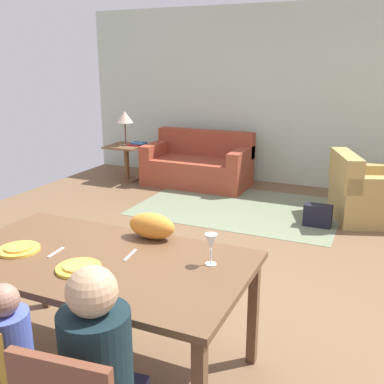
{
  "coord_description": "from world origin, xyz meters",
  "views": [
    {
      "loc": [
        1.37,
        -3.16,
        1.88
      ],
      "look_at": [
        -0.05,
        0.04,
        0.85
      ],
      "focal_mm": 41.84,
      "sensor_mm": 36.0,
      "label": 1
    }
  ],
  "objects_px": {
    "cat": "(152,226)",
    "book_upper": "(139,143)",
    "person_child": "(17,375)",
    "side_table": "(126,158)",
    "couch": "(199,165)",
    "dining_table": "(99,268)",
    "table_lamp": "(125,118)",
    "plate_near_child": "(79,268)",
    "wine_glass": "(211,243)",
    "handbag": "(318,216)",
    "armchair": "(367,194)",
    "book_lower": "(135,145)",
    "plate_near_man": "(19,250)"
  },
  "relations": [
    {
      "from": "wine_glass",
      "to": "book_lower",
      "type": "bearing_deg",
      "value": 126.11
    },
    {
      "from": "wine_glass",
      "to": "person_child",
      "type": "distance_m",
      "value": 1.17
    },
    {
      "from": "wine_glass",
      "to": "table_lamp",
      "type": "bearing_deg",
      "value": 127.79
    },
    {
      "from": "cat",
      "to": "book_upper",
      "type": "height_order",
      "value": "cat"
    },
    {
      "from": "wine_glass",
      "to": "dining_table",
      "type": "bearing_deg",
      "value": -164.49
    },
    {
      "from": "cat",
      "to": "book_upper",
      "type": "bearing_deg",
      "value": 121.25
    },
    {
      "from": "plate_near_man",
      "to": "dining_table",
      "type": "bearing_deg",
      "value": 13.62
    },
    {
      "from": "person_child",
      "to": "handbag",
      "type": "distance_m",
      "value": 3.93
    },
    {
      "from": "dining_table",
      "to": "book_upper",
      "type": "xyz_separation_m",
      "value": [
        -2.13,
        4.09,
        -0.07
      ]
    },
    {
      "from": "wine_glass",
      "to": "plate_near_man",
      "type": "bearing_deg",
      "value": -165.3
    },
    {
      "from": "armchair",
      "to": "handbag",
      "type": "xyz_separation_m",
      "value": [
        -0.5,
        -0.48,
        -0.19
      ]
    },
    {
      "from": "wine_glass",
      "to": "couch",
      "type": "relative_size",
      "value": 0.12
    },
    {
      "from": "dining_table",
      "to": "cat",
      "type": "relative_size",
      "value": 5.63
    },
    {
      "from": "book_upper",
      "to": "armchair",
      "type": "bearing_deg",
      "value": -7.68
    },
    {
      "from": "plate_near_child",
      "to": "table_lamp",
      "type": "xyz_separation_m",
      "value": [
        -2.35,
        4.22,
        0.24
      ]
    },
    {
      "from": "person_child",
      "to": "book_lower",
      "type": "bearing_deg",
      "value": 114.73
    },
    {
      "from": "dining_table",
      "to": "table_lamp",
      "type": "xyz_separation_m",
      "value": [
        -2.35,
        4.04,
        0.32
      ]
    },
    {
      "from": "plate_near_child",
      "to": "wine_glass",
      "type": "distance_m",
      "value": 0.75
    },
    {
      "from": "book_lower",
      "to": "handbag",
      "type": "height_order",
      "value": "book_lower"
    },
    {
      "from": "plate_near_child",
      "to": "handbag",
      "type": "relative_size",
      "value": 0.78
    },
    {
      "from": "couch",
      "to": "book_upper",
      "type": "xyz_separation_m",
      "value": [
        -0.94,
        -0.21,
        0.32
      ]
    },
    {
      "from": "person_child",
      "to": "book_upper",
      "type": "bearing_deg",
      "value": 114.05
    },
    {
      "from": "person_child",
      "to": "table_lamp",
      "type": "height_order",
      "value": "table_lamp"
    },
    {
      "from": "cat",
      "to": "couch",
      "type": "relative_size",
      "value": 0.2
    },
    {
      "from": "side_table",
      "to": "book_lower",
      "type": "xyz_separation_m",
      "value": [
        0.15,
        0.04,
        0.22
      ]
    },
    {
      "from": "couch",
      "to": "book_upper",
      "type": "bearing_deg",
      "value": -167.55
    },
    {
      "from": "person_child",
      "to": "side_table",
      "type": "height_order",
      "value": "person_child"
    },
    {
      "from": "book_lower",
      "to": "handbag",
      "type": "xyz_separation_m",
      "value": [
        3.03,
        -0.94,
        -0.46
      ]
    },
    {
      "from": "wine_glass",
      "to": "book_lower",
      "type": "height_order",
      "value": "wine_glass"
    },
    {
      "from": "side_table",
      "to": "book_lower",
      "type": "height_order",
      "value": "book_lower"
    },
    {
      "from": "dining_table",
      "to": "handbag",
      "type": "relative_size",
      "value": 5.63
    },
    {
      "from": "dining_table",
      "to": "handbag",
      "type": "height_order",
      "value": "dining_table"
    },
    {
      "from": "person_child",
      "to": "book_lower",
      "type": "xyz_separation_m",
      "value": [
        -2.19,
        4.76,
        0.16
      ]
    },
    {
      "from": "person_child",
      "to": "side_table",
      "type": "xyz_separation_m",
      "value": [
        -2.34,
        4.72,
        -0.06
      ]
    },
    {
      "from": "person_child",
      "to": "armchair",
      "type": "relative_size",
      "value": 0.84
    },
    {
      "from": "wine_glass",
      "to": "book_lower",
      "type": "xyz_separation_m",
      "value": [
        -2.84,
        3.9,
        -0.3
      ]
    },
    {
      "from": "couch",
      "to": "dining_table",
      "type": "bearing_deg",
      "value": -74.55
    },
    {
      "from": "person_child",
      "to": "side_table",
      "type": "distance_m",
      "value": 5.27
    },
    {
      "from": "person_child",
      "to": "armchair",
      "type": "distance_m",
      "value": 4.51
    },
    {
      "from": "plate_near_man",
      "to": "side_table",
      "type": "relative_size",
      "value": 0.43
    },
    {
      "from": "table_lamp",
      "to": "side_table",
      "type": "bearing_deg",
      "value": 180.0
    },
    {
      "from": "wine_glass",
      "to": "armchair",
      "type": "height_order",
      "value": "wine_glass"
    },
    {
      "from": "book_lower",
      "to": "person_child",
      "type": "bearing_deg",
      "value": -65.27
    },
    {
      "from": "couch",
      "to": "book_lower",
      "type": "xyz_separation_m",
      "value": [
        -1.01,
        -0.22,
        0.29
      ]
    },
    {
      "from": "dining_table",
      "to": "couch",
      "type": "distance_m",
      "value": 4.48
    },
    {
      "from": "cat",
      "to": "couch",
      "type": "bearing_deg",
      "value": 108.47
    },
    {
      "from": "book_lower",
      "to": "plate_near_child",
      "type": "bearing_deg",
      "value": -62.73
    },
    {
      "from": "plate_near_child",
      "to": "side_table",
      "type": "distance_m",
      "value": 4.84
    },
    {
      "from": "armchair",
      "to": "side_table",
      "type": "height_order",
      "value": "armchair"
    },
    {
      "from": "cat",
      "to": "side_table",
      "type": "distance_m",
      "value": 4.44
    }
  ]
}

